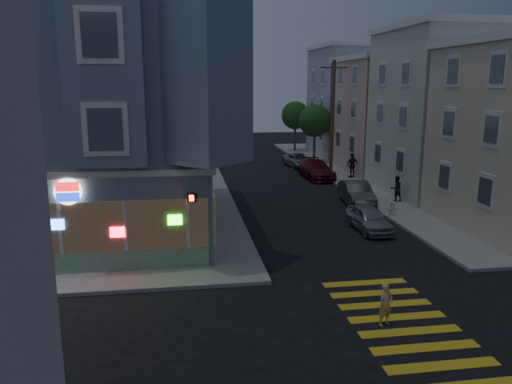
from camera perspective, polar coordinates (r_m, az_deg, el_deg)
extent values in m
plane|color=black|center=(16.82, -7.34, -13.70)|extent=(120.00, 120.00, 0.00)
cube|color=gray|center=(45.21, 22.36, 2.14)|extent=(24.00, 42.00, 0.15)
cube|color=slate|center=(26.82, -21.36, 7.86)|extent=(14.00, 14.00, 11.00)
cube|color=silver|center=(26.97, -21.08, 4.37)|extent=(14.30, 14.30, 0.25)
cube|color=#196B33|center=(21.07, -24.36, -7.65)|extent=(13.60, 0.12, 0.80)
cube|color=#382B1E|center=(20.66, -24.71, -3.99)|extent=(13.60, 0.10, 2.00)
cylinder|color=white|center=(19.85, -20.71, 0.04)|extent=(1.00, 0.12, 1.00)
cube|color=beige|center=(36.88, 23.89, 8.26)|extent=(12.00, 8.60, 10.50)
cube|color=beige|center=(44.78, 17.64, 8.30)|extent=(12.00, 8.60, 9.00)
cube|color=#A29BAB|center=(52.96, 13.38, 9.90)|extent=(12.00, 8.60, 10.50)
cylinder|color=#4C3826|center=(41.07, 8.73, 8.42)|extent=(0.30, 0.30, 9.00)
cube|color=#4C3826|center=(41.00, 8.91, 13.87)|extent=(2.20, 0.12, 0.12)
cylinder|color=#4C3826|center=(47.13, 6.68, 5.42)|extent=(0.24, 0.24, 3.20)
sphere|color=#1B3F16|center=(46.92, 6.75, 8.09)|extent=(3.00, 3.00, 3.00)
cylinder|color=#4C3826|center=(54.84, 4.48, 6.43)|extent=(0.24, 0.24, 3.20)
sphere|color=#1B3F16|center=(54.66, 4.52, 8.73)|extent=(3.00, 3.00, 3.00)
imported|color=tan|center=(16.24, 14.60, -12.30)|extent=(0.59, 0.48, 1.38)
imported|color=black|center=(32.21, 15.72, 0.38)|extent=(0.84, 0.69, 1.58)
imported|color=#28242C|center=(39.56, 10.95, 3.03)|extent=(1.22, 0.83, 1.92)
imported|color=#96999D|center=(25.97, 12.81, -2.99)|extent=(1.56, 3.71, 1.25)
imported|color=#393C3E|center=(31.35, 11.41, -0.15)|extent=(1.90, 4.41, 1.41)
imported|color=#53131D|center=(39.44, 6.92, 2.55)|extent=(2.19, 4.98, 1.42)
imported|color=gray|center=(44.92, 4.97, 3.65)|extent=(2.49, 4.57, 1.21)
cylinder|color=black|center=(19.76, -8.06, -1.26)|extent=(0.17, 0.17, 5.20)
cube|color=black|center=(19.16, -8.23, 4.49)|extent=(0.40, 0.37, 1.09)
sphere|color=black|center=(18.95, -8.26, 5.45)|extent=(0.21, 0.21, 0.21)
sphere|color=black|center=(18.99, -8.22, 4.42)|extent=(0.21, 0.21, 0.21)
sphere|color=#19F23F|center=(19.04, -8.19, 3.40)|extent=(0.21, 0.21, 0.21)
cube|color=black|center=(19.52, -7.31, -0.62)|extent=(0.38, 0.29, 0.33)
cube|color=#FF2614|center=(19.41, -7.30, -0.70)|extent=(0.23, 0.02, 0.23)
cylinder|color=silver|center=(28.63, 15.30, -1.99)|extent=(0.27, 0.27, 0.67)
sphere|color=silver|center=(28.54, 15.35, -1.24)|extent=(0.29, 0.29, 0.29)
cylinder|color=silver|center=(28.62, 15.31, -1.89)|extent=(0.50, 0.13, 0.13)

